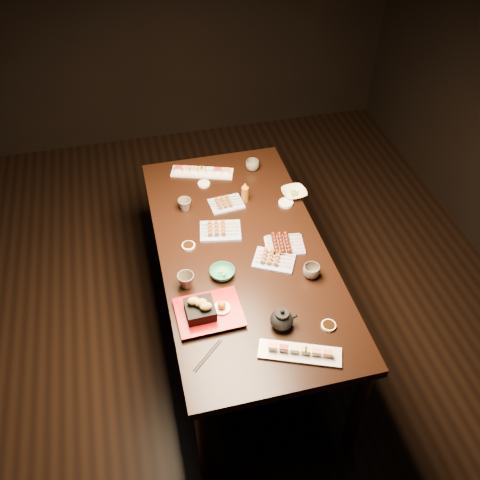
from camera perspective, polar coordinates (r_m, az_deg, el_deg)
The scene contains 23 objects.
ground at distance 3.42m, azimuth -1.19°, elevation -11.32°, with size 5.00×5.00×0.00m, color black.
dining_table at distance 3.20m, azimuth 0.21°, elevation -5.71°, with size 0.90×1.80×0.75m, color black.
sushi_platter_near at distance 2.48m, azimuth 6.41°, elevation -11.70°, with size 0.38×0.10×0.05m, color white, non-canonical shape.
sushi_platter_far at distance 3.43m, azimuth -4.06°, elevation 7.43°, with size 0.39×0.11×0.05m, color white, non-canonical shape.
yakitori_plate_center at distance 3.00m, azimuth -2.12°, elevation 1.27°, with size 0.23×0.17×0.06m, color #828EB6, non-canonical shape.
yakitori_plate_right at distance 2.84m, azimuth 3.68°, elevation -1.89°, with size 0.21×0.16×0.05m, color #828EB6, non-canonical shape.
yakitori_plate_left at distance 3.18m, azimuth -1.48°, elevation 4.12°, with size 0.20×0.14×0.05m, color #828EB6, non-canonical shape.
tsukune_plate at distance 2.92m, azimuth 4.79°, elevation -0.32°, with size 0.21×0.15×0.05m, color #828EB6, non-canonical shape.
edamame_bowl_green at distance 2.77m, azimuth -1.90°, elevation -3.52°, with size 0.13×0.13×0.04m, color #297F61.
edamame_bowl_cream at distance 3.27m, azimuth 5.79°, elevation 5.01°, with size 0.15×0.15×0.04m, color #F9EBCC.
tempura_tray at distance 2.58m, azimuth -3.35°, elevation -7.17°, with size 0.32×0.25×0.12m, color black, non-canonical shape.
teacup_near_left at distance 2.72m, azimuth -5.78°, elevation -4.34°, with size 0.09×0.09×0.08m, color brown.
teacup_mid_right at distance 2.78m, azimuth 7.63°, elevation -3.33°, with size 0.09×0.09×0.07m, color brown.
teacup_far_left at distance 3.16m, azimuth -5.92°, elevation 3.77°, with size 0.08×0.08×0.07m, color brown.
teacup_far_right at distance 3.45m, azimuth 1.33°, elevation 7.97°, with size 0.09×0.09×0.07m, color brown.
teapot at distance 2.54m, azimuth 4.48°, elevation -8.31°, with size 0.13×0.13×0.11m, color black, non-canonical shape.
condiment_bottle at distance 3.18m, azimuth 0.54°, elevation 5.14°, with size 0.04×0.04×0.13m, color brown.
sauce_dish_west at distance 2.94m, azimuth -5.52°, elevation -0.62°, with size 0.07×0.07×0.01m, color white.
sauce_dish_east at distance 3.21m, azimuth 4.91°, elevation 3.95°, with size 0.09×0.09×0.02m, color white.
sauce_dish_se at distance 2.61m, azimuth 9.42°, elevation -8.99°, with size 0.07×0.07×0.01m, color white.
sauce_dish_nw at distance 3.35m, azimuth -3.87°, elevation 6.00°, with size 0.08×0.08×0.01m, color white.
chopsticks_near at distance 2.48m, azimuth -3.46°, elevation -12.13°, with size 0.20×0.02×0.01m, color black, non-canonical shape.
chopsticks_se at distance 2.49m, azimuth 6.60°, elevation -12.37°, with size 0.21×0.02×0.01m, color black, non-canonical shape.
Camera 1 is at (-0.39, -1.91, 2.81)m, focal length 40.00 mm.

